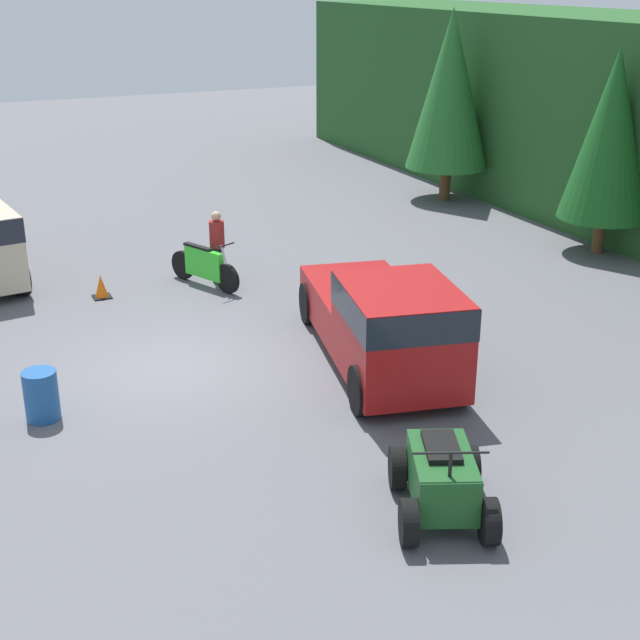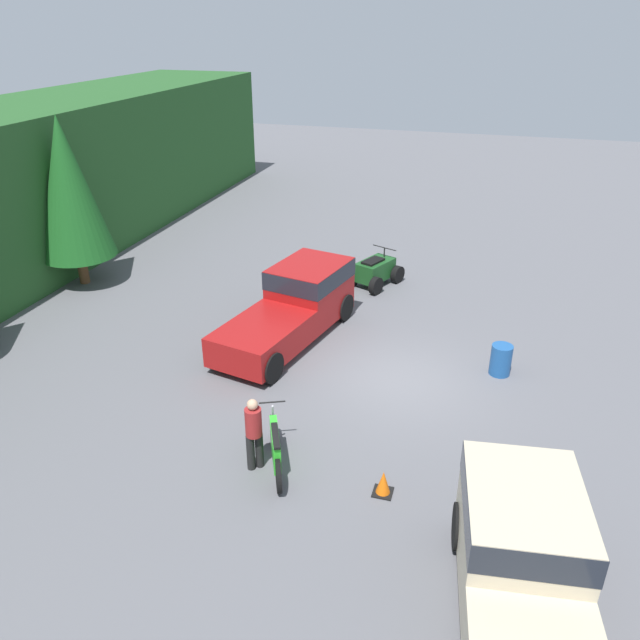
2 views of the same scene
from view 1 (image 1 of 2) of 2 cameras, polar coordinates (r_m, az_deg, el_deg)
The scene contains 9 objects.
ground_plane at distance 17.43m, azimuth -9.31°, elevation -3.00°, with size 80.00×80.00×0.00m, color #5B5B60.
tree_left at distance 29.69m, azimuth 8.31°, elevation 14.39°, with size 2.68×2.68×6.09m.
tree_mid_left at distance 24.71m, azimuth 18.12°, elevation 11.20°, with size 2.37×2.37×5.39m.
pickup_truck_red at distance 16.66m, azimuth 4.23°, elevation -0.03°, with size 5.82×3.11×2.00m.
dirt_bike at distance 21.65m, azimuth -7.41°, elevation 3.43°, with size 2.16×1.11×1.19m.
quad_atv at distance 12.70m, azimuth 7.79°, elevation -10.15°, with size 2.38×1.99×1.30m.
rider_person at distance 21.80m, azimuth -6.59°, elevation 4.87°, with size 0.51×0.51×1.77m.
traffic_cone at distance 21.38m, azimuth -13.83°, elevation 2.05°, with size 0.42×0.42×0.55m.
steel_barrel at distance 15.83m, azimuth -17.41°, elevation -4.63°, with size 0.58×0.58×0.88m.
Camera 1 is at (15.40, -3.96, 7.14)m, focal length 50.00 mm.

